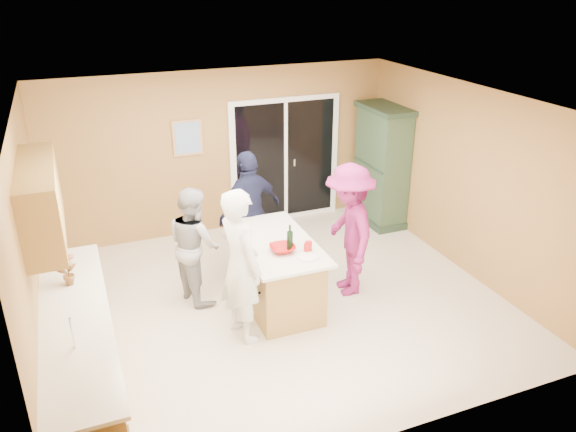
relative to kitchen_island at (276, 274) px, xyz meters
name	(u,v)px	position (x,y,z in m)	size (l,w,h in m)	color
floor	(280,302)	(0.06, -0.01, -0.41)	(5.50, 5.50, 0.00)	beige
ceiling	(279,102)	(0.06, -0.01, 2.19)	(5.50, 5.00, 0.10)	silver
wall_back	(223,152)	(0.06, 2.49, 0.89)	(5.50, 0.10, 2.60)	tan
wall_front	(388,319)	(0.06, -2.51, 0.89)	(5.50, 0.10, 2.60)	tan
wall_left	(33,248)	(-2.69, -0.01, 0.89)	(0.10, 5.00, 2.60)	tan
wall_right	(466,180)	(2.81, -0.01, 0.89)	(0.10, 5.00, 2.60)	tan
left_cabinet_run	(81,367)	(-2.39, -1.06, 0.05)	(0.65, 3.05, 1.24)	#A57F40
upper_cabinets	(41,201)	(-2.52, -0.21, 1.46)	(0.35, 1.60, 0.75)	#A57F40
sliding_door	(285,160)	(1.11, 2.45, 0.64)	(1.90, 0.07, 2.10)	white
framed_picture	(188,138)	(-0.49, 2.47, 1.19)	(0.46, 0.04, 0.56)	tan
kitchen_island	(276,274)	(0.00, 0.00, 0.00)	(0.92, 1.68, 0.88)	#A57F40
green_hutch	(381,167)	(2.55, 1.77, 0.55)	(0.57, 1.08, 1.98)	#213626
woman_white	(240,266)	(-0.61, -0.50, 0.51)	(0.67, 0.44, 1.84)	silver
woman_grey	(194,244)	(-0.90, 0.52, 0.35)	(0.74, 0.58, 1.52)	#ADADAF
woman_navy	(250,212)	(0.01, 1.01, 0.46)	(1.02, 0.43, 1.75)	#1B203B
woman_magenta	(349,230)	(0.99, -0.06, 0.47)	(1.14, 0.66, 1.77)	#7D1B4A
serving_bowl	(283,248)	(-0.01, -0.28, 0.50)	(0.31, 0.31, 0.07)	#A71312
tulip_vase	(67,269)	(-2.39, -0.27, 0.72)	(0.20, 0.13, 0.38)	#B6121F
tumbler_near	(308,246)	(0.28, -0.39, 0.53)	(0.08, 0.08, 0.12)	#A71312
tumbler_far	(307,248)	(0.25, -0.41, 0.52)	(0.08, 0.08, 0.11)	#A71312
wine_bottle	(290,240)	(0.09, -0.27, 0.59)	(0.07, 0.07, 0.32)	black
white_plate	(308,257)	(0.20, -0.53, 0.47)	(0.25, 0.25, 0.02)	silver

